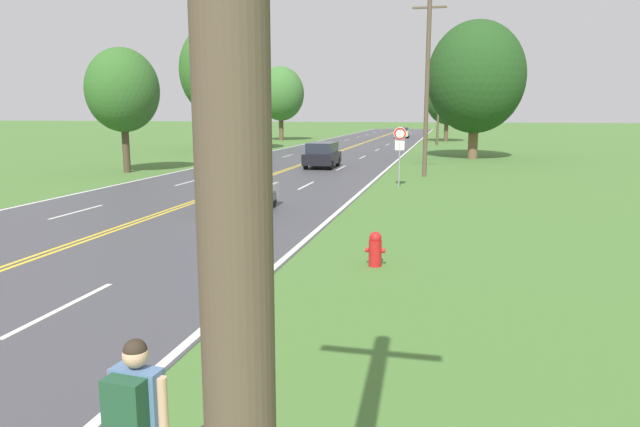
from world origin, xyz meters
TOP-DOWN VIEW (x-y plane):
  - hitchhiker_person at (7.38, 2.86)m, footprint 0.57×0.43m
  - fire_hydrant at (8.26, 11.68)m, footprint 0.46×0.30m
  - traffic_sign at (7.53, 25.78)m, footprint 0.60×0.10m
  - utility_pole_midground at (8.48, 30.85)m, footprint 1.80×0.24m
  - utility_pole_far at (8.38, 61.18)m, footprint 1.80×0.24m
  - tree_left_verge at (9.18, 69.85)m, footprint 4.94×4.94m
  - tree_behind_sign at (11.48, 44.05)m, footprint 7.21×7.21m
  - tree_mid_treeline at (-10.53, 48.25)m, footprint 7.56×7.56m
  - tree_right_cluster at (-8.78, 29.12)m, footprint 4.19×4.19m
  - tree_far_back at (-11.10, 68.38)m, footprint 5.79×5.79m
  - car_silver_hatchback_nearest at (2.69, 17.78)m, footprint 1.78×3.46m
  - car_black_hatchback_approaching at (1.86, 34.46)m, footprint 1.83×3.71m
  - car_champagne_sedan_mid_near at (3.17, 78.73)m, footprint 1.96×4.54m

SIDE VIEW (x-z plane):
  - fire_hydrant at x=8.26m, z-range 0.01..0.82m
  - car_champagne_sedan_mid_near at x=3.17m, z-range 0.03..1.45m
  - car_silver_hatchback_nearest at x=2.69m, z-range 0.05..1.58m
  - car_black_hatchback_approaching at x=1.86m, z-range 0.04..1.65m
  - hitchhiker_person at x=7.38m, z-range 0.19..1.86m
  - traffic_sign at x=7.53m, z-range 0.73..3.57m
  - tree_right_cluster at x=-8.78m, z-range 1.16..8.35m
  - tree_left_verge at x=9.18m, z-range 1.02..8.77m
  - utility_pole_midground at x=8.48m, z-range 0.16..9.72m
  - utility_pole_far at x=8.38m, z-range 0.16..9.97m
  - tree_far_back at x=-11.10m, z-range 1.20..10.30m
  - tree_behind_sign at x=11.48m, z-range 0.95..11.19m
  - tree_mid_treeline at x=-10.53m, z-range 1.41..12.97m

